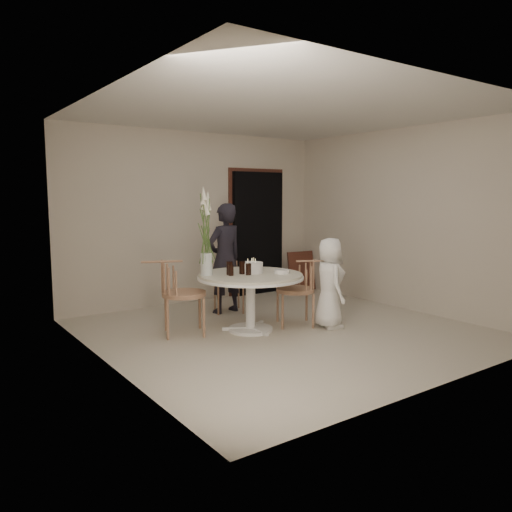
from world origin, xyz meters
TOP-DOWN VIEW (x-y plane):
  - ground at (0.00, 0.00)m, footprint 4.50×4.50m
  - room_shell at (0.00, 0.00)m, footprint 4.50×4.50m
  - doorway at (1.15, 2.19)m, footprint 1.00×0.10m
  - door_trim at (1.15, 2.23)m, footprint 1.12×0.03m
  - table at (-0.35, 0.25)m, footprint 1.33×1.33m
  - picture_frame at (1.95, 1.95)m, footprint 0.54×0.21m
  - chair_far at (0.03, 1.40)m, footprint 0.55×0.57m
  - chair_right at (0.40, 0.09)m, footprint 0.65×0.63m
  - chair_left at (-1.22, 0.65)m, footprint 0.67×0.65m
  - girl at (-0.07, 1.30)m, footprint 0.63×0.45m
  - boy at (0.57, -0.21)m, footprint 0.55×0.66m
  - birthday_cake at (-0.30, 0.30)m, footprint 0.28×0.28m
  - cola_tumbler_a at (-0.63, 0.27)m, footprint 0.08×0.08m
  - cola_tumbler_b at (-0.42, 0.18)m, footprint 0.08×0.08m
  - cola_tumbler_c at (-0.60, 0.34)m, footprint 0.10×0.10m
  - cola_tumbler_d at (-0.44, 0.30)m, footprint 0.09×0.09m
  - plate_stack at (-0.01, 0.05)m, footprint 0.24×0.24m
  - flower_vase at (-0.85, 0.49)m, footprint 0.15×0.15m

SIDE VIEW (x-z plane):
  - ground at x=0.00m, z-range 0.00..0.00m
  - picture_frame at x=1.95m, z-range 0.00..0.70m
  - chair_far at x=0.03m, z-range 0.12..0.91m
  - chair_right at x=0.40m, z-range 0.13..1.00m
  - boy at x=0.57m, z-range 0.00..1.17m
  - chair_left at x=-1.22m, z-range 0.14..1.07m
  - table at x=-0.35m, z-range 0.25..0.98m
  - plate_stack at x=-0.01m, z-range 0.73..0.78m
  - girl at x=-0.07m, z-range 0.00..1.59m
  - birthday_cake at x=-0.30m, z-range 0.71..0.89m
  - cola_tumbler_a at x=-0.63m, z-range 0.73..0.87m
  - cola_tumbler_b at x=-0.42m, z-range 0.73..0.87m
  - cola_tumbler_d at x=-0.44m, z-range 0.73..0.89m
  - cola_tumbler_c at x=-0.60m, z-range 0.73..0.90m
  - doorway at x=1.15m, z-range 0.00..2.10m
  - door_trim at x=1.15m, z-range 0.00..2.22m
  - flower_vase at x=-0.85m, z-range 0.70..1.79m
  - room_shell at x=0.00m, z-range -0.63..3.87m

